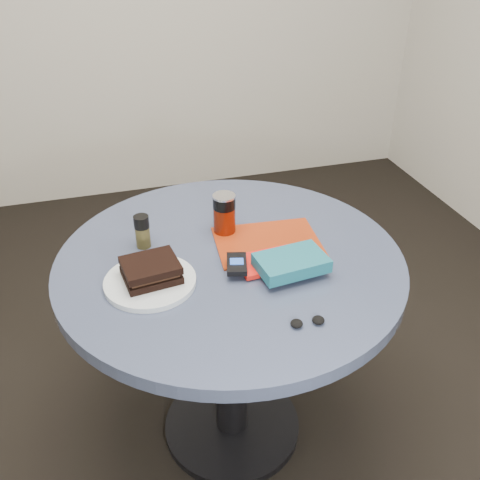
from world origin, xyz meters
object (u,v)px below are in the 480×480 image
object	(u,v)px
table	(231,301)
plate	(150,282)
sandwich	(151,270)
red_book	(268,262)
magazine	(268,242)
headphones	(308,322)
pepper_grinder	(142,231)
mp3_player	(237,264)
novel	(291,263)
soda_can	(224,214)

from	to	relation	value
table	plate	xyz separation A→B (m)	(-0.24, -0.07, 0.17)
sandwich	red_book	xyz separation A→B (m)	(0.32, -0.01, -0.03)
red_book	magazine	bearing A→B (deg)	67.63
sandwich	headphones	xyz separation A→B (m)	(0.34, -0.27, -0.03)
pepper_grinder	mp3_player	bearing A→B (deg)	-41.47
red_book	mp3_player	xyz separation A→B (m)	(-0.09, -0.01, 0.01)
sandwich	table	bearing A→B (deg)	15.23
novel	red_book	bearing A→B (deg)	124.33
red_book	novel	size ratio (longest dim) A/B	0.89
table	mp3_player	size ratio (longest dim) A/B	9.47
sandwich	magazine	size ratio (longest dim) A/B	0.52
sandwich	mp3_player	xyz separation A→B (m)	(0.23, -0.02, -0.01)
headphones	soda_can	bearing A→B (deg)	100.15
pepper_grinder	novel	bearing A→B (deg)	-34.34
plate	magazine	distance (m)	0.38
magazine	red_book	xyz separation A→B (m)	(-0.04, -0.11, 0.01)
mp3_player	novel	bearing A→B (deg)	-19.55
table	headphones	xyz separation A→B (m)	(0.10, -0.34, 0.17)
red_book	sandwich	bearing A→B (deg)	174.34
magazine	pepper_grinder	bearing A→B (deg)	171.05
sandwich	mp3_player	bearing A→B (deg)	-4.05
plate	soda_can	xyz separation A→B (m)	(0.26, 0.20, 0.06)
table	soda_can	bearing A→B (deg)	81.93
table	headphones	size ratio (longest dim) A/B	11.48
pepper_grinder	soda_can	bearing A→B (deg)	2.29
pepper_grinder	plate	bearing A→B (deg)	-92.40
mp3_player	table	bearing A→B (deg)	88.36
plate	pepper_grinder	distance (m)	0.20
magazine	table	bearing A→B (deg)	-159.46
soda_can	red_book	xyz separation A→B (m)	(0.07, -0.21, -0.05)
soda_can	magazine	bearing A→B (deg)	-41.74
table	red_book	world-z (taller)	red_book
pepper_grinder	novel	xyz separation A→B (m)	(0.37, -0.25, -0.01)
soda_can	headphones	xyz separation A→B (m)	(0.08, -0.47, -0.06)
soda_can	red_book	size ratio (longest dim) A/B	0.77
soda_can	mp3_player	size ratio (longest dim) A/B	1.22
plate	novel	bearing A→B (deg)	-9.14
plate	headphones	size ratio (longest dim) A/B	2.81
table	plate	distance (m)	0.30
soda_can	table	bearing A→B (deg)	-98.07
plate	novel	xyz separation A→B (m)	(0.38, -0.06, 0.03)
table	mp3_player	world-z (taller)	mp3_player
red_book	novel	world-z (taller)	novel
pepper_grinder	magazine	size ratio (longest dim) A/B	0.33
magazine	novel	distance (m)	0.17
table	novel	bearing A→B (deg)	-43.31
pepper_grinder	red_book	distance (m)	0.38
pepper_grinder	mp3_player	distance (m)	0.31
magazine	novel	size ratio (longest dim) A/B	1.64
mp3_player	headphones	distance (m)	0.28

